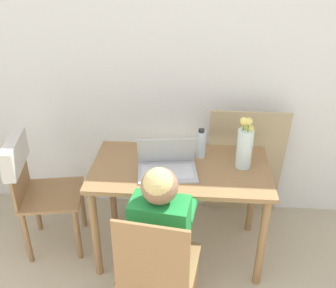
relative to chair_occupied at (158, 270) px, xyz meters
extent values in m
cube|color=white|center=(0.26, 1.23, 0.80)|extent=(6.40, 0.05, 2.50)
cube|color=olive|center=(0.09, 0.64, 0.24)|extent=(1.15, 0.63, 0.03)
cylinder|color=olive|center=(-0.44, 0.38, -0.11)|extent=(0.05, 0.05, 0.68)
cylinder|color=olive|center=(0.61, 0.38, -0.11)|extent=(0.05, 0.05, 0.68)
cylinder|color=olive|center=(-0.44, 0.90, -0.11)|extent=(0.05, 0.05, 0.68)
cylinder|color=olive|center=(0.61, 0.90, -0.11)|extent=(0.05, 0.05, 0.68)
cube|color=olive|center=(0.01, 0.07, -0.02)|extent=(0.45, 0.45, 0.02)
cube|color=olive|center=(-0.02, -0.12, 0.20)|extent=(0.38, 0.07, 0.42)
cylinder|color=olive|center=(0.20, 0.21, -0.24)|extent=(0.04, 0.04, 0.42)
cylinder|color=olive|center=(-0.14, 0.26, -0.24)|extent=(0.04, 0.04, 0.42)
cube|color=olive|center=(-0.80, 0.65, -0.02)|extent=(0.46, 0.46, 0.02)
cube|color=olive|center=(-0.99, 0.61, 0.20)|extent=(0.09, 0.38, 0.42)
cylinder|color=olive|center=(-0.60, 0.51, -0.24)|extent=(0.04, 0.04, 0.42)
cylinder|color=olive|center=(-0.66, 0.84, -0.24)|extent=(0.04, 0.04, 0.42)
cylinder|color=olive|center=(-0.94, 0.45, -0.24)|extent=(0.04, 0.04, 0.42)
cylinder|color=olive|center=(-1.00, 0.78, -0.24)|extent=(0.04, 0.04, 0.42)
cube|color=beige|center=(-0.99, 0.61, 0.32)|extent=(0.15, 0.40, 0.20)
cube|color=#1E8438|center=(0.01, 0.07, 0.20)|extent=(0.32, 0.22, 0.41)
sphere|color=#936B4C|center=(0.01, 0.07, 0.50)|extent=(0.19, 0.19, 0.19)
sphere|color=#D8BC72|center=(0.01, 0.05, 0.52)|extent=(0.16, 0.16, 0.16)
cylinder|color=#4C4742|center=(0.10, 0.20, 0.01)|extent=(0.13, 0.29, 0.09)
cylinder|color=#4C4742|center=(-0.04, 0.21, 0.01)|extent=(0.13, 0.29, 0.09)
cylinder|color=#4C4742|center=(0.11, 0.33, -0.23)|extent=(0.08, 0.08, 0.44)
cylinder|color=#4C4742|center=(-0.02, 0.35, -0.23)|extent=(0.08, 0.08, 0.44)
cylinder|color=#1E8438|center=(0.16, 0.26, 0.22)|extent=(0.09, 0.25, 0.06)
cylinder|color=#1E8438|center=(-0.09, 0.29, 0.22)|extent=(0.09, 0.25, 0.06)
cube|color=#B2B2B7|center=(0.01, 0.56, 0.26)|extent=(0.40, 0.30, 0.01)
cube|color=silver|center=(0.01, 0.56, 0.27)|extent=(0.34, 0.22, 0.00)
cube|color=#B2B2B7|center=(0.00, 0.63, 0.38)|extent=(0.38, 0.17, 0.23)
cube|color=silver|center=(0.00, 0.63, 0.38)|extent=(0.34, 0.15, 0.20)
cylinder|color=silver|center=(0.49, 0.68, 0.39)|extent=(0.10, 0.10, 0.26)
cylinder|color=#3D7A38|center=(0.51, 0.69, 0.42)|extent=(0.01, 0.01, 0.22)
sphere|color=#EFDB66|center=(0.51, 0.69, 0.53)|extent=(0.05, 0.05, 0.05)
cylinder|color=#3D7A38|center=(0.48, 0.70, 0.42)|extent=(0.01, 0.01, 0.22)
sphere|color=#EFDB66|center=(0.48, 0.70, 0.53)|extent=(0.04, 0.04, 0.04)
cylinder|color=#3D7A38|center=(0.46, 0.67, 0.44)|extent=(0.01, 0.01, 0.27)
sphere|color=#EFDB66|center=(0.46, 0.67, 0.58)|extent=(0.05, 0.05, 0.05)
cylinder|color=#3D7A38|center=(0.49, 0.66, 0.45)|extent=(0.01, 0.01, 0.28)
sphere|color=#EFDB66|center=(0.49, 0.66, 0.59)|extent=(0.05, 0.05, 0.05)
cylinder|color=silver|center=(0.21, 0.78, 0.35)|extent=(0.06, 0.06, 0.18)
cylinder|color=#262628|center=(0.21, 0.78, 0.45)|extent=(0.04, 0.04, 0.02)
cube|color=tan|center=(0.56, 1.10, 0.02)|extent=(0.57, 0.15, 0.94)
camera|label=1|loc=(0.17, -1.51, 1.59)|focal=42.00mm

